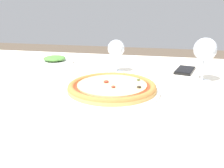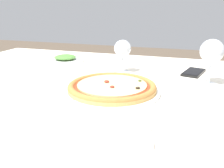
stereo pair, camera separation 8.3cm
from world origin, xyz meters
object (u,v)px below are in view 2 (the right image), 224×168
Objects in this scene: wine_glass_far_left at (212,52)px; wine_glass_far_right at (123,50)px; cell_phone at (194,72)px; pizza_plate at (112,88)px; side_plate at (65,59)px; dining_table at (75,98)px.

wine_glass_far_right is (-0.35, 0.07, -0.02)m from wine_glass_far_left.
wine_glass_far_left is 0.19m from cell_phone.
pizza_plate is at bearing -127.65° from cell_phone.
side_plate is at bearing 164.96° from wine_glass_far_left.
dining_table is at bearing -167.54° from wine_glass_far_left.
dining_table is at bearing -56.13° from side_plate.
side_plate is (-0.20, 0.29, 0.08)m from dining_table.
pizza_plate is at bearing -148.52° from wine_glass_far_left.
pizza_plate reaches higher than side_plate.
dining_table is at bearing 155.50° from pizza_plate.
dining_table is 0.22m from pizza_plate.
cell_phone is at bearing 29.99° from dining_table.
wine_glass_far_left is 0.72m from side_plate.
pizza_plate is 1.92× the size of wine_glass_far_left.
pizza_plate is 2.28× the size of wine_glass_far_right.
side_plate reaches higher than cell_phone.
wine_glass_far_left is 0.88× the size of side_plate.
side_plate is (-0.69, 0.18, -0.11)m from wine_glass_far_left.
wine_glass_far_right is 0.90× the size of cell_phone.
wine_glass_far_left is at bearing -70.04° from cell_phone.
wine_glass_far_right reaches higher than dining_table.
side_plate is (-0.34, 0.12, -0.09)m from wine_glass_far_right.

